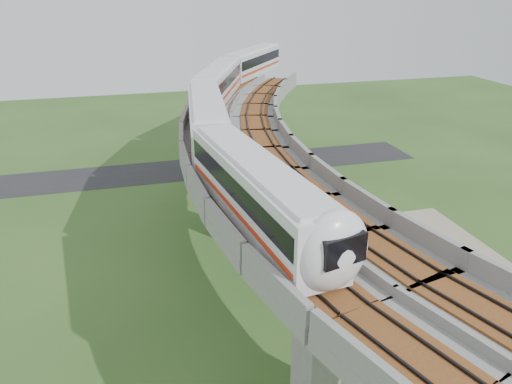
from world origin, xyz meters
TOP-DOWN VIEW (x-y plane):
  - ground at (0.00, 0.00)m, footprint 160.00×160.00m
  - dirt_lot at (14.00, -2.00)m, footprint 18.00×26.00m
  - asphalt_road at (0.00, 30.00)m, footprint 60.00×8.00m
  - viaduct at (3.84, 0.00)m, footprint 19.58×73.98m
  - metro_train at (2.11, 14.38)m, footprint 19.36×59.47m
  - fence at (9.75, 0.00)m, footprint 3.87×38.73m
  - tree_0 at (11.01, 22.64)m, footprint 2.85×2.85m
  - tree_1 at (10.31, 17.62)m, footprint 3.01×3.01m
  - tree_2 at (7.19, 9.10)m, footprint 2.78×2.78m
  - tree_3 at (6.78, 2.91)m, footprint 2.33×2.33m
  - tree_4 at (6.85, -4.75)m, footprint 2.07×2.07m
  - tree_5 at (7.91, -12.26)m, footprint 2.82×2.82m
  - car_white at (15.11, -3.27)m, footprint 1.55×3.60m
  - car_dark at (9.94, 5.59)m, footprint 4.43×2.12m

SIDE VIEW (x-z plane):
  - ground at x=0.00m, z-range 0.00..0.00m
  - asphalt_road at x=0.00m, z-range 0.00..0.03m
  - dirt_lot at x=14.00m, z-range 0.00..0.04m
  - car_white at x=15.11m, z-range 0.04..1.25m
  - car_dark at x=9.94m, z-range 0.04..1.29m
  - fence at x=9.75m, z-range 0.00..1.50m
  - tree_4 at x=6.85m, z-range 0.46..3.17m
  - tree_0 at x=11.01m, z-range 0.40..3.61m
  - tree_3 at x=6.78m, z-range 0.51..3.51m
  - tree_2 at x=7.19m, z-range 0.50..3.89m
  - tree_5 at x=7.91m, z-range 0.70..4.52m
  - tree_1 at x=10.31m, z-range 0.68..4.62m
  - viaduct at x=3.84m, z-range 3.35..14.75m
  - metro_train at x=2.11m, z-range 10.49..14.13m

